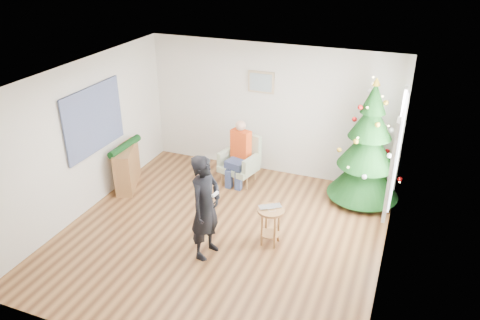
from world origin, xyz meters
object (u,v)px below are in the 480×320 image
at_px(christmas_tree, 368,148).
at_px(armchair, 240,165).
at_px(standing_man, 206,207).
at_px(stool, 270,226).
at_px(console, 127,166).

bearing_deg(christmas_tree, armchair, -176.19).
distance_m(christmas_tree, standing_man, 3.17).
xyz_separation_m(christmas_tree, stool, (-1.15, -1.89, -0.72)).
distance_m(christmas_tree, armchair, 2.43).
height_order(standing_man, console, standing_man).
height_order(armchair, console, armchair).
height_order(christmas_tree, console, christmas_tree).
relative_size(standing_man, console, 1.64).
height_order(christmas_tree, stool, christmas_tree).
bearing_deg(armchair, christmas_tree, 18.15).
height_order(christmas_tree, armchair, christmas_tree).
bearing_deg(console, standing_man, -54.08).
bearing_deg(christmas_tree, console, -165.81).
xyz_separation_m(christmas_tree, armchair, (-2.33, -0.15, -0.69)).
relative_size(stool, armchair, 0.66).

